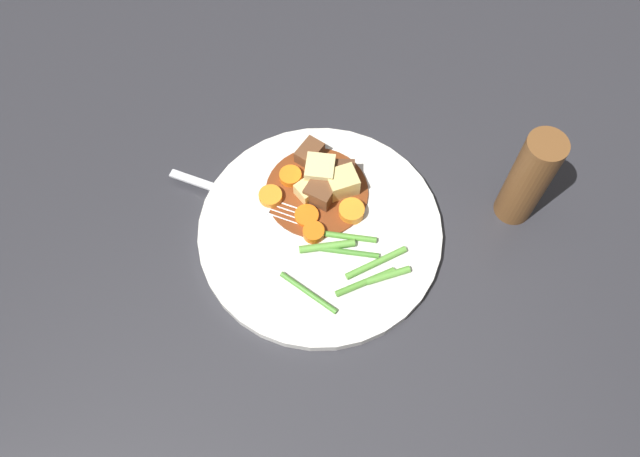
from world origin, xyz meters
The scene contains 23 objects.
ground_plane centered at (0.00, 0.00, 0.00)m, with size 3.00×3.00×0.00m, color #2D2D33.
dinner_plate centered at (0.00, 0.00, 0.01)m, with size 0.28×0.28×0.01m, color white.
stew_sauce centered at (0.05, -0.01, 0.01)m, with size 0.12×0.12×0.00m, color brown.
carrot_slice_0 centered at (0.02, 0.01, 0.02)m, with size 0.03×0.03×0.01m, color orange.
carrot_slice_1 centered at (-0.01, 0.01, 0.02)m, with size 0.03×0.03×0.01m, color orange.
carrot_slice_2 centered at (0.07, 0.01, 0.02)m, with size 0.03×0.03×0.01m, color orange.
carrot_slice_3 centered at (0.01, -0.04, 0.02)m, with size 0.03×0.03×0.01m, color orange.
carrot_slice_4 centered at (0.06, 0.04, 0.02)m, with size 0.03×0.03×0.01m, color orange.
potato_chunk_0 centered at (0.06, -0.02, 0.03)m, with size 0.03×0.03×0.03m, color #EAD68C.
potato_chunk_1 centered at (0.04, -0.04, 0.03)m, with size 0.03×0.03×0.03m, color #E5CC7A.
potato_chunk_2 centered at (0.05, 0.00, 0.02)m, with size 0.02×0.02×0.02m, color #E5CC7A.
meat_chunk_0 centered at (0.06, -0.05, 0.03)m, with size 0.02×0.03×0.03m, color #56331E.
meat_chunk_1 centered at (0.04, -0.01, 0.03)m, with size 0.03×0.03×0.03m, color brown.
meat_chunk_2 centered at (0.10, -0.02, 0.02)m, with size 0.02×0.03×0.02m, color brown.
green_bean_0 centered at (-0.03, 0.00, 0.02)m, with size 0.01×0.01×0.06m, color #66AD42.
green_bean_1 centered at (-0.08, -0.05, 0.02)m, with size 0.01×0.01×0.05m, color #66AD42.
green_bean_2 centered at (-0.06, -0.05, 0.02)m, with size 0.01×0.01×0.08m, color #66AD42.
green_bean_3 centered at (-0.08, -0.03, 0.02)m, with size 0.01×0.01×0.07m, color #599E38.
green_bean_4 centered at (-0.02, -0.02, 0.02)m, with size 0.01×0.01×0.07m, color #599E38.
green_bean_5 centered at (-0.07, 0.04, 0.02)m, with size 0.01×0.01×0.08m, color #4C8E33.
green_bean_6 centered at (-0.04, -0.02, 0.02)m, with size 0.01×0.01×0.08m, color #4C8E33.
fork centered at (0.07, 0.08, 0.01)m, with size 0.12×0.15×0.00m.
pepper_mill centered at (-0.04, -0.23, 0.07)m, with size 0.04×0.04×0.14m, color brown.
Camera 1 is at (-0.32, 0.10, 0.68)m, focal length 35.82 mm.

